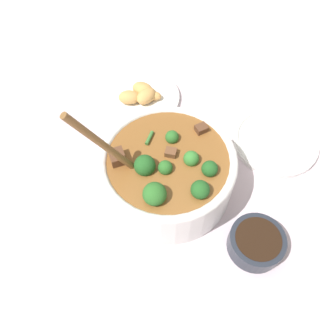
{
  "coord_description": "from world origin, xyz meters",
  "views": [
    {
      "loc": [
        -0.03,
        -0.34,
        0.6
      ],
      "look_at": [
        0.0,
        0.0,
        0.07
      ],
      "focal_mm": 35.0,
      "sensor_mm": 36.0,
      "label": 1
    }
  ],
  "objects_px": {
    "food_plate": "(143,96)",
    "stew_bowl": "(168,171)",
    "empty_plate": "(275,141)",
    "condiment_bowl": "(256,242)"
  },
  "relations": [
    {
      "from": "stew_bowl",
      "to": "empty_plate",
      "type": "height_order",
      "value": "stew_bowl"
    },
    {
      "from": "stew_bowl",
      "to": "food_plate",
      "type": "bearing_deg",
      "value": 98.35
    },
    {
      "from": "condiment_bowl",
      "to": "empty_plate",
      "type": "height_order",
      "value": "condiment_bowl"
    },
    {
      "from": "empty_plate",
      "to": "food_plate",
      "type": "distance_m",
      "value": 0.34
    },
    {
      "from": "empty_plate",
      "to": "food_plate",
      "type": "relative_size",
      "value": 1.07
    },
    {
      "from": "stew_bowl",
      "to": "condiment_bowl",
      "type": "distance_m",
      "value": 0.21
    },
    {
      "from": "food_plate",
      "to": "stew_bowl",
      "type": "bearing_deg",
      "value": -81.65
    },
    {
      "from": "empty_plate",
      "to": "food_plate",
      "type": "bearing_deg",
      "value": 150.69
    },
    {
      "from": "condiment_bowl",
      "to": "food_plate",
      "type": "bearing_deg",
      "value": 114.9
    },
    {
      "from": "condiment_bowl",
      "to": "empty_plate",
      "type": "xyz_separation_m",
      "value": [
        0.11,
        0.24,
        -0.02
      ]
    }
  ]
}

